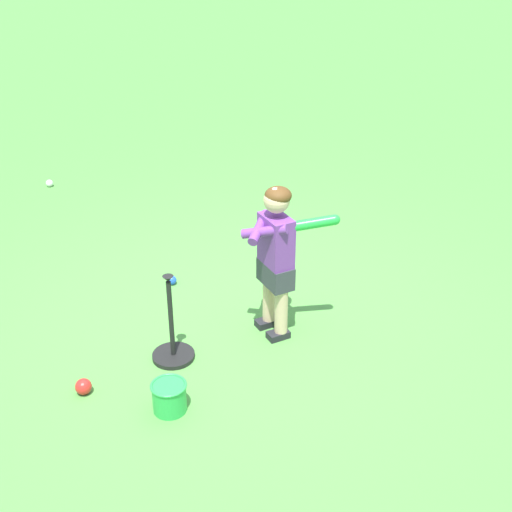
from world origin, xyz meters
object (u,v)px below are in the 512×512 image
(child_batter, at_px, (277,249))
(toy_bucket, at_px, (169,396))
(play_ball_behind_batter, at_px, (172,280))
(play_ball_far_left, at_px, (49,183))
(batting_tee, at_px, (173,345))
(play_ball_midfield, at_px, (83,387))

(child_batter, distance_m, toy_bucket, 1.17)
(child_batter, height_order, play_ball_behind_batter, child_batter)
(play_ball_far_left, bearing_deg, batting_tee, -87.09)
(play_ball_behind_batter, xyz_separation_m, batting_tee, (-0.31, -0.91, 0.07))
(play_ball_midfield, relative_size, toy_bucket, 0.47)
(play_ball_far_left, relative_size, toy_bucket, 0.35)
(batting_tee, bearing_deg, play_ball_midfield, -170.56)
(child_batter, bearing_deg, play_ball_far_left, 105.09)
(child_batter, height_order, toy_bucket, child_batter)
(play_ball_behind_batter, distance_m, batting_tee, 0.96)
(play_ball_behind_batter, distance_m, play_ball_midfield, 1.37)
(child_batter, distance_m, play_ball_far_left, 3.57)
(batting_tee, relative_size, toy_bucket, 2.87)
(play_ball_far_left, relative_size, play_ball_midfield, 0.73)
(play_ball_far_left, xyz_separation_m, toy_bucket, (-0.02, -3.85, 0.06))
(child_batter, xyz_separation_m, batting_tee, (-0.74, 0.02, -0.55))
(play_ball_behind_batter, bearing_deg, batting_tee, -108.87)
(child_batter, relative_size, batting_tee, 1.74)
(toy_bucket, bearing_deg, child_batter, 25.77)
(play_ball_behind_batter, relative_size, toy_bucket, 0.34)
(toy_bucket, bearing_deg, play_ball_behind_batter, 70.11)
(play_ball_midfield, xyz_separation_m, toy_bucket, (0.42, -0.37, 0.05))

